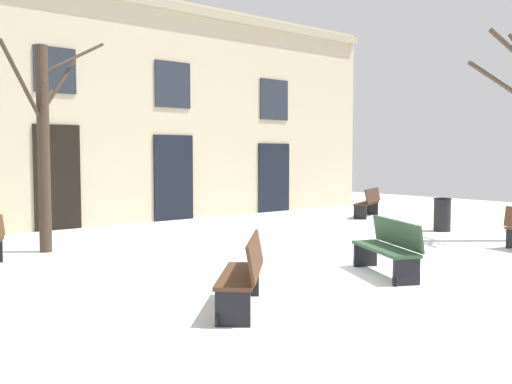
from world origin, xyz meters
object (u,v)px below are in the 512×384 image
tree_near_facade (44,140)px  litter_bin (442,215)px  bench_near_center_tree (244,274)px  bench_back_to_back_left (388,248)px  bench_by_litter_bin (368,202)px

tree_near_facade → litter_bin: 9.65m
bench_near_center_tree → tree_near_facade: bearing=-132.6°
litter_bin → bench_back_to_back_left: (-5.39, -2.42, 0.02)m
litter_bin → bench_near_center_tree: size_ratio=0.58×
tree_near_facade → bench_back_to_back_left: (3.47, -5.78, -1.79)m
bench_near_center_tree → bench_by_litter_bin: 11.29m
bench_near_center_tree → bench_back_to_back_left: (3.10, 0.14, -0.01)m
litter_bin → bench_back_to_back_left: size_ratio=0.50×
bench_by_litter_bin → bench_back_to_back_left: bearing=16.6°
bench_near_center_tree → bench_by_litter_bin: bearing=165.2°
tree_near_facade → litter_bin: (8.86, -3.35, -1.81)m
bench_back_to_back_left → bench_by_litter_bin: 8.70m
bench_back_to_back_left → bench_by_litter_bin: bearing=158.2°
litter_bin → bench_by_litter_bin: bench_by_litter_bin is taller
bench_by_litter_bin → bench_near_center_tree: bearing=6.7°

